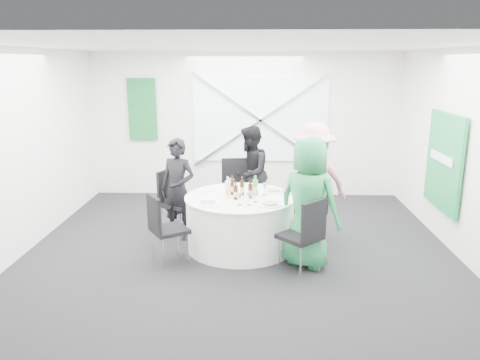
{
  "coord_description": "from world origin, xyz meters",
  "views": [
    {
      "loc": [
        0.22,
        -6.12,
        2.6
      ],
      "look_at": [
        0.0,
        0.2,
        1.0
      ],
      "focal_mm": 35.0,
      "sensor_mm": 36.0,
      "label": 1
    }
  ],
  "objects_px": {
    "person_man_back": "(250,173)",
    "person_man_back_left": "(178,189)",
    "chair_back": "(235,184)",
    "person_woman_green": "(308,203)",
    "clear_water_bottle": "(228,189)",
    "chair_back_left": "(174,197)",
    "chair_back_right": "(314,203)",
    "chair_front_right": "(306,231)",
    "green_water_bottle": "(255,188)",
    "banquet_table": "(240,222)",
    "person_woman_pink": "(312,182)",
    "chair_front_left": "(163,224)"
  },
  "relations": [
    {
      "from": "person_man_back",
      "to": "person_man_back_left",
      "type": "bearing_deg",
      "value": -43.65
    },
    {
      "from": "person_man_back_left",
      "to": "person_man_back",
      "type": "bearing_deg",
      "value": 61.77
    },
    {
      "from": "chair_back",
      "to": "person_woman_green",
      "type": "relative_size",
      "value": 0.6
    },
    {
      "from": "person_woman_green",
      "to": "clear_water_bottle",
      "type": "relative_size",
      "value": 5.76
    },
    {
      "from": "chair_back_left",
      "to": "clear_water_bottle",
      "type": "distance_m",
      "value": 1.1
    },
    {
      "from": "chair_back_left",
      "to": "person_man_back_left",
      "type": "relative_size",
      "value": 0.66
    },
    {
      "from": "chair_back_right",
      "to": "person_man_back_left",
      "type": "height_order",
      "value": "person_man_back_left"
    },
    {
      "from": "chair_front_right",
      "to": "person_man_back_left",
      "type": "relative_size",
      "value": 0.65
    },
    {
      "from": "person_man_back_left",
      "to": "green_water_bottle",
      "type": "distance_m",
      "value": 1.19
    },
    {
      "from": "chair_back_right",
      "to": "green_water_bottle",
      "type": "height_order",
      "value": "green_water_bottle"
    },
    {
      "from": "clear_water_bottle",
      "to": "banquet_table",
      "type": "bearing_deg",
      "value": 16.55
    },
    {
      "from": "person_man_back",
      "to": "banquet_table",
      "type": "bearing_deg",
      "value": 0.0
    },
    {
      "from": "chair_back_right",
      "to": "person_woman_green",
      "type": "bearing_deg",
      "value": -30.47
    },
    {
      "from": "person_man_back_left",
      "to": "person_man_back",
      "type": "xyz_separation_m",
      "value": [
        1.06,
        0.92,
        0.03
      ]
    },
    {
      "from": "banquet_table",
      "to": "chair_back",
      "type": "relative_size",
      "value": 1.52
    },
    {
      "from": "banquet_table",
      "to": "person_woman_pink",
      "type": "relative_size",
      "value": 0.88
    },
    {
      "from": "chair_back_left",
      "to": "person_man_back",
      "type": "relative_size",
      "value": 0.63
    },
    {
      "from": "chair_back_left",
      "to": "person_man_back_left",
      "type": "distance_m",
      "value": 0.28
    },
    {
      "from": "chair_back_right",
      "to": "clear_water_bottle",
      "type": "height_order",
      "value": "clear_water_bottle"
    },
    {
      "from": "chair_back",
      "to": "chair_front_left",
      "type": "relative_size",
      "value": 1.08
    },
    {
      "from": "person_man_back",
      "to": "person_woman_pink",
      "type": "relative_size",
      "value": 0.9
    },
    {
      "from": "chair_back_left",
      "to": "person_man_back_left",
      "type": "height_order",
      "value": "person_man_back_left"
    },
    {
      "from": "person_woman_pink",
      "to": "clear_water_bottle",
      "type": "relative_size",
      "value": 5.96
    },
    {
      "from": "person_man_back",
      "to": "clear_water_bottle",
      "type": "xyz_separation_m",
      "value": [
        -0.29,
        -1.33,
        0.08
      ]
    },
    {
      "from": "chair_back_left",
      "to": "chair_back_right",
      "type": "bearing_deg",
      "value": -66.85
    },
    {
      "from": "person_man_back_left",
      "to": "person_woman_green",
      "type": "xyz_separation_m",
      "value": [
        1.84,
        -0.93,
        0.09
      ]
    },
    {
      "from": "banquet_table",
      "to": "chair_back",
      "type": "height_order",
      "value": "chair_back"
    },
    {
      "from": "banquet_table",
      "to": "person_man_back_left",
      "type": "bearing_deg",
      "value": 159.26
    },
    {
      "from": "chair_front_right",
      "to": "person_woman_pink",
      "type": "xyz_separation_m",
      "value": [
        0.21,
        1.25,
        0.3
      ]
    },
    {
      "from": "person_man_back_left",
      "to": "person_woman_green",
      "type": "distance_m",
      "value": 2.06
    },
    {
      "from": "person_woman_pink",
      "to": "green_water_bottle",
      "type": "relative_size",
      "value": 6.13
    },
    {
      "from": "chair_back_right",
      "to": "person_woman_pink",
      "type": "xyz_separation_m",
      "value": [
        -0.03,
        -0.01,
        0.33
      ]
    },
    {
      "from": "chair_front_right",
      "to": "person_man_back",
      "type": "xyz_separation_m",
      "value": [
        -0.72,
        2.16,
        0.21
      ]
    },
    {
      "from": "chair_front_right",
      "to": "person_man_back",
      "type": "bearing_deg",
      "value": -115.23
    },
    {
      "from": "chair_back_left",
      "to": "person_woman_green",
      "type": "distance_m",
      "value": 2.26
    },
    {
      "from": "chair_back_right",
      "to": "chair_front_right",
      "type": "relative_size",
      "value": 0.95
    },
    {
      "from": "green_water_bottle",
      "to": "person_man_back",
      "type": "bearing_deg",
      "value": 94.46
    },
    {
      "from": "chair_back_left",
      "to": "chair_front_right",
      "type": "xyz_separation_m",
      "value": [
        1.88,
        -1.43,
        -0.0
      ]
    },
    {
      "from": "person_man_back",
      "to": "chair_front_right",
      "type": "bearing_deg",
      "value": 23.79
    },
    {
      "from": "chair_back_left",
      "to": "chair_back",
      "type": "bearing_deg",
      "value": -24.68
    },
    {
      "from": "chair_front_left",
      "to": "banquet_table",
      "type": "bearing_deg",
      "value": -90.0
    },
    {
      "from": "chair_back_left",
      "to": "chair_back_right",
      "type": "relative_size",
      "value": 1.05
    },
    {
      "from": "banquet_table",
      "to": "person_man_back",
      "type": "distance_m",
      "value": 1.35
    },
    {
      "from": "chair_back",
      "to": "person_woman_pink",
      "type": "distance_m",
      "value": 1.5
    },
    {
      "from": "chair_front_right",
      "to": "person_woman_pink",
      "type": "bearing_deg",
      "value": -143.48
    },
    {
      "from": "person_man_back",
      "to": "chair_back",
      "type": "bearing_deg",
      "value": -79.43
    },
    {
      "from": "chair_front_left",
      "to": "green_water_bottle",
      "type": "relative_size",
      "value": 3.3
    },
    {
      "from": "chair_front_right",
      "to": "person_woman_pink",
      "type": "relative_size",
      "value": 0.56
    },
    {
      "from": "banquet_table",
      "to": "person_man_back",
      "type": "height_order",
      "value": "person_man_back"
    },
    {
      "from": "person_woman_pink",
      "to": "green_water_bottle",
      "type": "distance_m",
      "value": 0.89
    }
  ]
}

